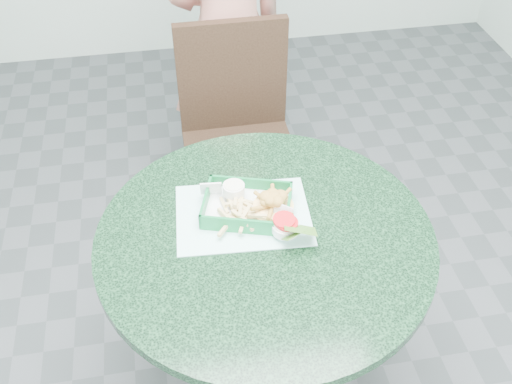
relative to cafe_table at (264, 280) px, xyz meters
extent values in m
cylinder|color=#2B2B2B|center=(0.00, 0.00, -0.57)|extent=(0.49, 0.49, 0.02)
cylinder|color=#2B2B2B|center=(0.00, 0.00, -0.20)|extent=(0.09, 0.09, 0.70)
cylinder|color=#26472D|center=(0.00, 0.00, 0.15)|extent=(0.91, 0.91, 0.03)
cube|color=brown|center=(0.05, 0.74, -0.13)|extent=(0.43, 0.43, 0.04)
cube|color=brown|center=(0.05, 0.93, 0.12)|extent=(0.43, 0.04, 0.46)
cube|color=brown|center=(-0.14, 0.55, -0.37)|extent=(0.04, 0.04, 0.43)
cube|color=brown|center=(0.23, 0.55, -0.37)|extent=(0.04, 0.04, 0.43)
cube|color=brown|center=(-0.14, 0.92, -0.37)|extent=(0.04, 0.04, 0.43)
cube|color=brown|center=(0.23, 0.92, -0.37)|extent=(0.04, 0.04, 0.43)
imported|color=tan|center=(0.06, 1.14, 0.23)|extent=(0.70, 0.60, 1.62)
cube|color=#AAE6E1|center=(-0.05, 0.08, 0.17)|extent=(0.39, 0.30, 0.00)
cube|color=#0C6F33|center=(-0.03, 0.09, 0.18)|extent=(0.24, 0.17, 0.01)
cube|color=white|center=(-0.03, 0.09, 0.18)|extent=(0.23, 0.16, 0.00)
cube|color=#0C6F33|center=(-0.03, 0.18, 0.20)|extent=(0.24, 0.01, 0.04)
cube|color=#0C6F33|center=(-0.03, 0.01, 0.20)|extent=(0.24, 0.01, 0.04)
cube|color=#0C6F33|center=(0.08, 0.09, 0.20)|extent=(0.01, 0.17, 0.04)
cube|color=#0C6F33|center=(-0.15, 0.09, 0.20)|extent=(0.01, 0.17, 0.04)
cylinder|color=#F2BD6B|center=(0.04, 0.09, 0.20)|extent=(0.11, 0.11, 0.02)
cylinder|color=white|center=(-0.08, 0.13, 0.22)|extent=(0.06, 0.06, 0.03)
cylinder|color=white|center=(-0.08, 0.13, 0.24)|extent=(0.05, 0.05, 0.00)
cylinder|color=white|center=(0.08, 0.02, 0.20)|extent=(0.07, 0.07, 0.02)
torus|color=white|center=(0.08, 0.02, 0.21)|extent=(0.07, 0.07, 0.01)
cylinder|color=red|center=(0.08, 0.02, 0.22)|extent=(0.06, 0.06, 0.01)
camera|label=1|loc=(-0.22, -1.09, 1.35)|focal=42.00mm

